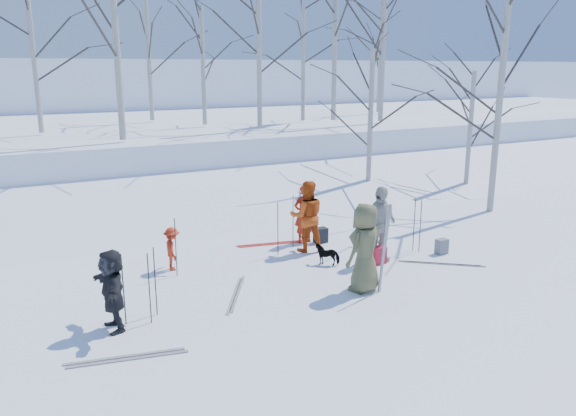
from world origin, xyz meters
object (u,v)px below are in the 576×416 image
dog (327,254)px  backpack_red (379,255)px  skier_olive_center (365,248)px  backpack_grey (442,246)px  skier_cream_east (380,224)px  skier_red_north (304,214)px  skier_grey_west (112,290)px  backpack_dark (321,235)px  skier_red_seated (172,249)px  skier_redor_behind (307,216)px

dog → backpack_red: (1.10, -0.54, -0.04)m
skier_olive_center → backpack_grey: size_ratio=4.93×
skier_cream_east → backpack_grey: (1.75, -0.30, -0.73)m
skier_red_north → dog: size_ratio=2.65×
skier_red_north → skier_grey_west: skier_red_north is taller
skier_grey_west → backpack_dark: 6.49m
skier_red_seated → backpack_grey: size_ratio=2.65×
skier_olive_center → skier_redor_behind: 2.86m
skier_grey_west → backpack_dark: skier_grey_west is taller
skier_cream_east → skier_red_north: bearing=97.8°
skier_red_seated → skier_cream_east: (4.52, -1.81, 0.42)m
skier_red_north → dog: skier_red_north is taller
skier_grey_west → backpack_red: bearing=95.0°
skier_red_north → backpack_grey: bearing=136.1°
backpack_red → skier_red_seated: bearing=156.4°
skier_red_seated → skier_grey_west: size_ratio=0.68×
skier_grey_west → backpack_dark: bearing=113.9°
skier_grey_west → skier_red_seated: bearing=143.5°
backpack_red → skier_olive_center: bearing=-137.8°
skier_red_north → backpack_dark: skier_red_north is taller
backpack_red → backpack_dark: backpack_red is taller
skier_cream_east → dog: size_ratio=3.12×
skier_redor_behind → backpack_grey: bearing=167.9°
skier_cream_east → skier_red_seated: bearing=145.4°
skier_red_seated → backpack_dark: (4.09, 0.14, -0.30)m
skier_grey_west → backpack_red: 6.31m
skier_red_north → skier_red_seated: 3.73m
skier_cream_east → backpack_red: skier_cream_east is taller
skier_grey_west → skier_cream_east: bearing=96.1°
skier_redor_behind → skier_cream_east: 1.89m
skier_redor_behind → backpack_dark: size_ratio=4.53×
skier_red_north → backpack_grey: 3.62m
skier_redor_behind → skier_red_seated: skier_redor_behind is taller
skier_red_north → skier_grey_west: size_ratio=1.05×
skier_red_north → skier_olive_center: bearing=80.9°
skier_redor_behind → dog: bearing=106.1°
skier_olive_center → skier_grey_west: skier_olive_center is taller
backpack_grey → backpack_dark: size_ratio=0.95×
skier_olive_center → dog: bearing=-115.9°
skier_olive_center → backpack_grey: skier_olive_center is taller
skier_red_seated → backpack_red: 4.85m
skier_redor_behind → skier_grey_west: size_ratio=1.21×
dog → backpack_red: 1.23m
backpack_dark → backpack_grey: bearing=-45.9°
skier_red_seated → backpack_dark: size_ratio=2.52×
skier_olive_center → skier_cream_east: (1.39, 1.31, -0.01)m
skier_red_north → skier_red_seated: bearing=5.9°
skier_olive_center → dog: (0.20, 1.72, -0.69)m
dog → backpack_grey: bearing=113.9°
backpack_grey → backpack_red: bearing=174.6°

